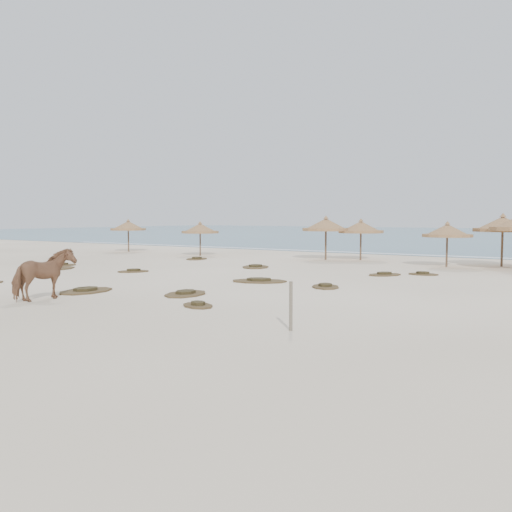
# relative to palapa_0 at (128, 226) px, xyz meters

# --- Properties ---
(ground) EXTENTS (160.00, 160.00, 0.00)m
(ground) POSITION_rel_palapa_0_xyz_m (18.33, -17.02, -2.04)
(ground) COLOR #F7E5CB
(ground) RESTS_ON ground
(ocean) EXTENTS (200.00, 100.00, 0.01)m
(ocean) POSITION_rel_palapa_0_xyz_m (18.33, 57.98, -2.04)
(ocean) COLOR #265773
(ocean) RESTS_ON ground
(foam_line) EXTENTS (70.00, 0.60, 0.01)m
(foam_line) POSITION_rel_palapa_0_xyz_m (18.33, 8.98, -2.04)
(foam_line) COLOR silver
(foam_line) RESTS_ON ground
(palapa_0) EXTENTS (3.24, 3.24, 2.63)m
(palapa_0) POSITION_rel_palapa_0_xyz_m (0.00, 0.00, 0.00)
(palapa_0) COLOR brown
(palapa_0) RESTS_ON ground
(palapa_1) EXTENTS (2.69, 2.69, 2.49)m
(palapa_1) POSITION_rel_palapa_0_xyz_m (7.79, -0.40, -0.11)
(palapa_1) COLOR brown
(palapa_1) RESTS_ON ground
(palapa_2) EXTENTS (3.92, 3.92, 2.90)m
(palapa_2) POSITION_rel_palapa_0_xyz_m (16.98, 1.34, 0.21)
(palapa_2) COLOR brown
(palapa_2) RESTS_ON ground
(palapa_3) EXTENTS (3.70, 3.70, 2.71)m
(palapa_3) POSITION_rel_palapa_0_xyz_m (19.05, 2.24, 0.06)
(palapa_3) COLOR brown
(palapa_3) RESTS_ON ground
(palapa_4) EXTENTS (2.87, 2.87, 2.58)m
(palapa_4) POSITION_rel_palapa_0_xyz_m (25.08, 0.35, -0.04)
(palapa_4) COLOR brown
(palapa_4) RESTS_ON ground
(palapa_5) EXTENTS (3.70, 3.70, 3.04)m
(palapa_5) POSITION_rel_palapa_0_xyz_m (27.60, 2.33, 0.31)
(palapa_5) COLOR brown
(palapa_5) RESTS_ON ground
(horse) EXTENTS (1.00, 2.10, 1.75)m
(horse) POSITION_rel_palapa_0_xyz_m (17.39, -20.23, -1.17)
(horse) COLOR brown
(horse) RESTS_ON ground
(fence_post_far) EXTENTS (0.10, 0.10, 1.23)m
(fence_post_far) POSITION_rel_palapa_0_xyz_m (26.95, -19.99, -1.43)
(fence_post_far) COLOR #706654
(fence_post_far) RESTS_ON ground
(scrub_1) EXTENTS (2.41, 3.24, 0.16)m
(scrub_1) POSITION_rel_palapa_0_xyz_m (7.95, -13.05, -1.99)
(scrub_1) COLOR brown
(scrub_1) RESTS_ON ground
(scrub_2) EXTENTS (1.76, 1.92, 0.16)m
(scrub_2) POSITION_rel_palapa_0_xyz_m (12.66, -11.59, -1.99)
(scrub_2) COLOR brown
(scrub_2) RESTS_ON ground
(scrub_3) EXTENTS (2.86, 2.42, 0.16)m
(scrub_3) POSITION_rel_palapa_0_xyz_m (20.41, -11.63, -1.99)
(scrub_3) COLOR brown
(scrub_3) RESTS_ON ground
(scrub_4) EXTENTS (1.77, 1.97, 0.16)m
(scrub_4) POSITION_rel_palapa_0_xyz_m (23.71, -11.80, -1.99)
(scrub_4) COLOR brown
(scrub_4) RESTS_ON ground
(scrub_6) EXTENTS (1.77, 2.22, 0.16)m
(scrub_6) POSITION_rel_palapa_0_xyz_m (9.85, -3.25, -1.99)
(scrub_6) COLOR brown
(scrub_6) RESTS_ON ground
(scrub_7) EXTENTS (1.84, 2.10, 0.16)m
(scrub_7) POSITION_rel_palapa_0_xyz_m (23.91, -5.99, -1.99)
(scrub_7) COLOR brown
(scrub_7) RESTS_ON ground
(scrub_8) EXTENTS (1.49, 1.95, 0.16)m
(scrub_8) POSITION_rel_palapa_0_xyz_m (6.50, -11.31, -1.99)
(scrub_8) COLOR brown
(scrub_8) RESTS_ON ground
(scrub_9) EXTENTS (1.66, 2.41, 0.16)m
(scrub_9) POSITION_rel_palapa_0_xyz_m (16.83, -18.02, -1.99)
(scrub_9) COLOR brown
(scrub_9) RESTS_ON ground
(scrub_10) EXTENTS (1.53, 1.07, 0.16)m
(scrub_10) POSITION_rel_palapa_0_xyz_m (25.37, -4.72, -1.99)
(scrub_10) COLOR brown
(scrub_10) RESTS_ON ground
(scrub_12) EXTENTS (1.58, 1.39, 0.16)m
(scrub_12) POSITION_rel_palapa_0_xyz_m (22.59, -18.36, -1.99)
(scrub_12) COLOR brown
(scrub_12) RESTS_ON ground
(scrub_13) EXTENTS (2.33, 2.67, 0.16)m
(scrub_13) POSITION_rel_palapa_0_xyz_m (16.42, -6.02, -1.99)
(scrub_13) COLOR brown
(scrub_13) RESTS_ON ground
(scrub_14) EXTENTS (1.72, 2.27, 0.16)m
(scrub_14) POSITION_rel_palapa_0_xyz_m (20.49, -16.54, -1.99)
(scrub_14) COLOR brown
(scrub_14) RESTS_ON ground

